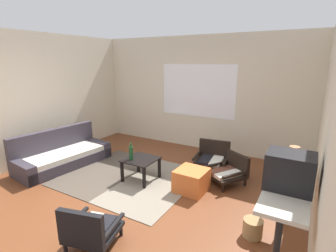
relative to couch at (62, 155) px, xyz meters
name	(u,v)px	position (x,y,z in m)	size (l,w,h in m)	color
ground_plane	(117,202)	(1.94, -0.55, -0.22)	(7.80, 7.80, 0.00)	brown
far_wall_with_window	(198,94)	(1.94, 2.51, 1.13)	(5.60, 0.13, 2.70)	beige
side_wall_right	(333,140)	(4.60, -0.25, 1.13)	(0.12, 6.60, 2.70)	beige
side_wall_left	(22,100)	(-0.72, -0.25, 1.13)	(0.12, 6.60, 2.70)	beige
area_rug	(130,177)	(1.58, 0.23, -0.21)	(2.34, 2.03, 0.01)	#4C4238
couch	(62,155)	(0.00, 0.00, 0.00)	(0.98, 1.92, 0.74)	#38333D
coffee_table	(141,163)	(1.82, 0.27, 0.11)	(0.56, 0.57, 0.41)	black
armchair_by_window	(212,157)	(2.78, 1.34, 0.05)	(0.69, 0.64, 0.57)	black
armchair_striped_foreground	(90,229)	(2.36, -1.47, 0.04)	(0.66, 0.66, 0.58)	black
armchair_corner	(229,170)	(3.24, 0.97, 0.01)	(0.76, 0.77, 0.51)	black
ottoman_orange	(191,180)	(2.79, 0.36, -0.03)	(0.49, 0.49, 0.38)	#D1662D
console_shelf	(287,193)	(4.27, -0.44, 0.54)	(0.43, 1.41, 0.87)	beige
crt_television	(289,171)	(4.27, -0.54, 0.83)	(0.45, 0.36, 0.37)	black
clay_vase	(293,163)	(4.27, -0.10, 0.76)	(0.25, 0.25, 0.31)	#A87047
glass_bottle	(131,153)	(1.69, 0.16, 0.32)	(0.07, 0.07, 0.30)	#194723
wicker_basket	(253,228)	(3.93, -0.30, -0.11)	(0.24, 0.24, 0.23)	#9E7A4C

